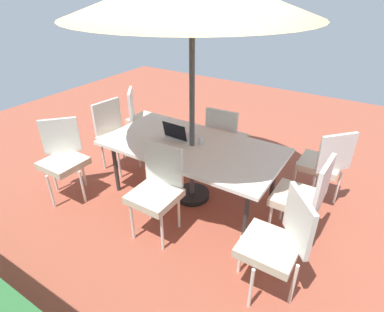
% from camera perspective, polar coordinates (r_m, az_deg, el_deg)
% --- Properties ---
extents(ground_plane, '(10.00, 10.00, 0.02)m').
position_cam_1_polar(ground_plane, '(4.03, 0.00, -7.48)').
color(ground_plane, '#9E4C38').
extents(dining_table, '(2.08, 1.10, 0.74)m').
position_cam_1_polar(dining_table, '(3.65, 0.00, 1.39)').
color(dining_table, silver).
rests_on(dining_table, ground_plane).
extents(chair_southwest, '(0.59, 0.59, 0.98)m').
position_cam_1_polar(chair_southwest, '(3.97, 23.03, -1.03)').
color(chair_southwest, beige).
rests_on(chair_southwest, ground_plane).
extents(chair_south, '(0.46, 0.47, 0.98)m').
position_cam_1_polar(chair_south, '(4.28, 6.04, 3.61)').
color(chair_south, beige).
rests_on(chair_south, ground_plane).
extents(chair_southeast, '(0.58, 0.58, 0.98)m').
position_cam_1_polar(chair_southeast, '(4.96, -9.16, 7.14)').
color(chair_southeast, beige).
rests_on(chair_southeast, ground_plane).
extents(chair_east, '(0.49, 0.48, 0.98)m').
position_cam_1_polar(chair_east, '(4.49, -13.80, 4.17)').
color(chair_east, beige).
rests_on(chair_east, ground_plane).
extents(chair_northwest, '(0.58, 0.58, 0.98)m').
position_cam_1_polar(chair_northwest, '(2.74, 15.35, -14.70)').
color(chair_northwest, beige).
rests_on(chair_northwest, ground_plane).
extents(chair_north, '(0.47, 0.48, 0.98)m').
position_cam_1_polar(chair_north, '(3.23, -6.37, -5.82)').
color(chair_north, beige).
rests_on(chair_north, ground_plane).
extents(chair_northeast, '(0.59, 0.59, 0.98)m').
position_cam_1_polar(chair_northeast, '(4.09, -22.55, -0.00)').
color(chair_northeast, beige).
rests_on(chair_northeast, ground_plane).
extents(chair_west, '(0.47, 0.46, 0.98)m').
position_cam_1_polar(chair_west, '(3.31, 19.80, -6.78)').
color(chair_west, beige).
rests_on(chair_west, ground_plane).
extents(laptop, '(0.32, 0.25, 0.21)m').
position_cam_1_polar(laptop, '(3.78, -2.53, 4.02)').
color(laptop, '#B7B7BC').
rests_on(laptop, dining_table).
extents(cup, '(0.06, 0.06, 0.09)m').
position_cam_1_polar(cup, '(3.63, 1.69, 2.85)').
color(cup, white).
rests_on(cup, dining_table).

